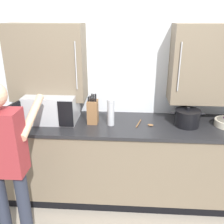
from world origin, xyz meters
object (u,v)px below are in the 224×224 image
at_px(stock_pot, 187,118).
at_px(knife_block, 93,111).
at_px(person_figure, 5,158).
at_px(wooden_spoon, 145,124).
at_px(thermos_flask, 111,112).
at_px(microwave_oven, 49,108).

xyz_separation_m(stock_pot, knife_block, (-1.02, 0.02, 0.04)).
bearing_deg(person_figure, knife_block, 53.16).
height_order(wooden_spoon, person_figure, person_figure).
height_order(thermos_flask, wooden_spoon, thermos_flask).
distance_m(stock_pot, wooden_spoon, 0.45).
distance_m(microwave_oven, knife_block, 0.50).
xyz_separation_m(thermos_flask, stock_pot, (0.82, 0.04, -0.06)).
bearing_deg(thermos_flask, stock_pot, 2.57).
distance_m(knife_block, person_figure, 1.03).
bearing_deg(microwave_oven, wooden_spoon, -3.57).
distance_m(thermos_flask, wooden_spoon, 0.39).
distance_m(thermos_flask, person_figure, 1.13).
xyz_separation_m(microwave_oven, person_figure, (-0.12, -0.85, -0.13)).
bearing_deg(person_figure, wooden_spoon, 33.51).
bearing_deg(stock_pot, thermos_flask, -177.43).
bearing_deg(thermos_flask, person_figure, -136.77).
xyz_separation_m(stock_pot, wooden_spoon, (-0.45, -0.02, -0.08)).
xyz_separation_m(microwave_oven, thermos_flask, (0.70, -0.08, -0.01)).
bearing_deg(thermos_flask, knife_block, 165.42).
bearing_deg(stock_pot, knife_block, 179.11).
distance_m(stock_pot, knife_block, 1.02).
bearing_deg(knife_block, person_figure, -126.84).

